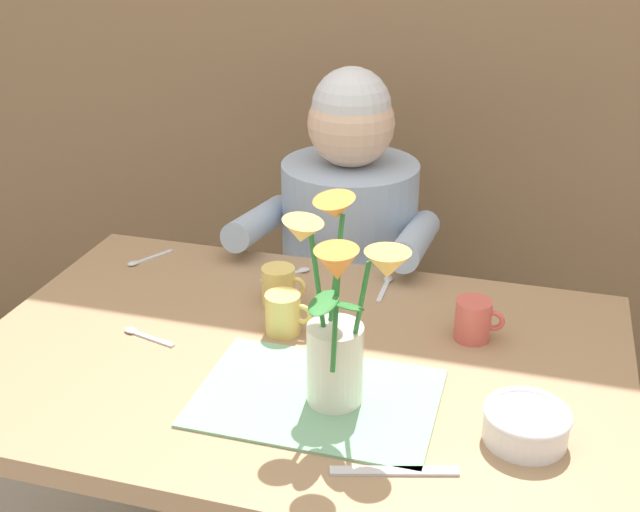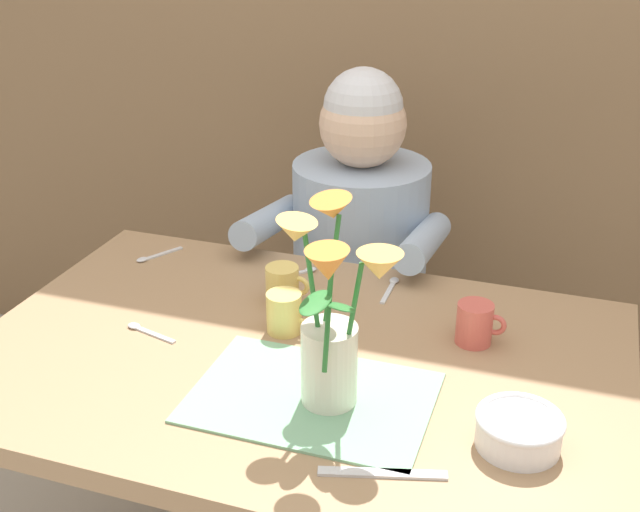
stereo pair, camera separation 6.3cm
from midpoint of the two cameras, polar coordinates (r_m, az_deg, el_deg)
dining_table at (r=1.54m, az=-0.57°, el=-9.96°), size 1.20×0.80×0.74m
seated_person at (r=2.10m, az=3.61°, el=-2.28°), size 0.45×0.47×1.14m
striped_placemat at (r=1.37m, az=0.76°, el=-9.98°), size 0.40×0.28×0.00m
flower_vase at (r=1.27m, az=2.28°, el=-4.62°), size 0.22×0.25×0.34m
ceramic_bowl at (r=1.30m, az=15.30°, el=-11.80°), size 0.14×0.14×0.06m
dinner_knife at (r=1.22m, az=5.97°, el=-15.09°), size 0.19×0.07×0.00m
coffee_cup at (r=1.54m, az=-1.32°, el=-4.04°), size 0.09×0.07×0.08m
ceramic_mug at (r=1.64m, az=-1.53°, el=-2.07°), size 0.09×0.07×0.08m
tea_cup at (r=1.53m, az=12.11°, el=-4.71°), size 0.09×0.07×0.08m
spoon_0 at (r=1.72m, az=6.13°, el=-2.14°), size 0.02×0.12×0.01m
spoon_1 at (r=1.58m, az=-11.26°, el=-5.17°), size 0.12×0.04×0.01m
spoon_2 at (r=1.88m, az=-10.85°, el=-0.05°), size 0.07×0.11×0.01m
spoon_3 at (r=1.77m, az=-0.42°, el=-1.17°), size 0.10×0.09×0.01m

